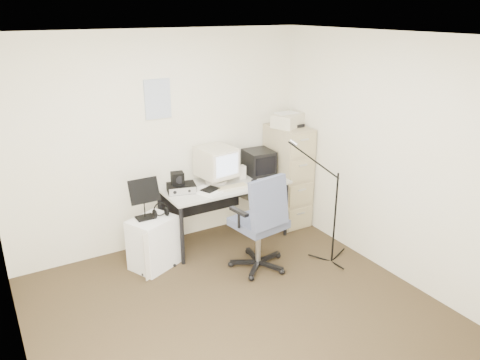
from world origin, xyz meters
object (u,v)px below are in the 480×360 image
filing_cabinet (287,176)px  desk (225,212)px  office_chair (259,221)px  side_cart (153,243)px

filing_cabinet → desk: (-0.95, -0.03, -0.29)m
filing_cabinet → desk: size_ratio=0.87×
desk → office_chair: size_ratio=1.34×
filing_cabinet → side_cart: (-1.95, -0.21, -0.36)m
desk → side_cart: 1.01m
desk → office_chair: office_chair is taller
office_chair → side_cart: size_ratio=1.95×
filing_cabinet → side_cart: filing_cabinet is taller
side_cart → desk: bearing=-14.3°
desk → office_chair: (-0.01, -0.78, 0.19)m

